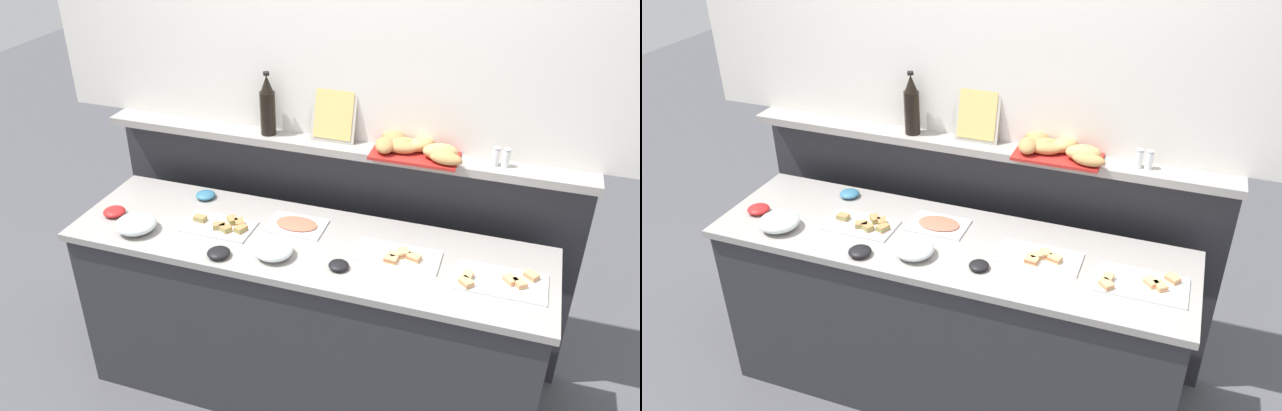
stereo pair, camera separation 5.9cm
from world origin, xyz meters
TOP-DOWN VIEW (x-y plane):
  - ground_plane at (0.00, 0.60)m, footprint 12.00×12.00m
  - buffet_counter at (0.00, 0.00)m, footprint 2.21×0.63m
  - back_ledge_unit at (0.00, 0.49)m, footprint 2.43×0.22m
  - sandwich_platter_rear at (-0.41, -0.02)m, footprint 0.33×0.19m
  - sandwich_platter_side at (0.43, 0.01)m, footprint 0.36×0.18m
  - sandwich_platter_front at (0.86, -0.04)m, footprint 0.37×0.21m
  - cold_cuts_platter at (-0.08, 0.11)m, footprint 0.27×0.19m
  - glass_bowl_large at (-0.09, -0.15)m, footprint 0.17×0.17m
  - glass_bowl_medium at (-0.77, -0.17)m, footprint 0.19×0.19m
  - condiment_bowl_red at (0.20, -0.15)m, footprint 0.09×0.09m
  - condiment_bowl_teal at (-0.62, 0.21)m, footprint 0.10×0.10m
  - condiment_bowl_dark at (-0.96, -0.08)m, footprint 0.11×0.11m
  - condiment_bowl_cream at (-0.32, -0.23)m, footprint 0.10×0.10m
  - wine_bottle_dark at (-0.34, 0.41)m, footprint 0.08×0.08m
  - salt_shaker at (0.76, 0.41)m, footprint 0.03×0.03m
  - pepper_shaker at (0.80, 0.41)m, footprint 0.03×0.03m
  - bread_basket at (0.38, 0.40)m, footprint 0.44×0.28m
  - framed_picture at (-0.01, 0.45)m, footprint 0.22×0.08m

SIDE VIEW (x-z plane):
  - ground_plane at x=0.00m, z-range 0.00..0.00m
  - buffet_counter at x=0.00m, z-range 0.00..0.93m
  - back_ledge_unit at x=0.00m, z-range 0.03..1.27m
  - cold_cuts_platter at x=-0.08m, z-range 0.93..0.95m
  - sandwich_platter_side at x=0.43m, z-range 0.92..0.96m
  - sandwich_platter_front at x=0.86m, z-range 0.92..0.96m
  - sandwich_platter_rear at x=-0.41m, z-range 0.92..0.96m
  - condiment_bowl_red at x=0.20m, z-range 0.93..0.96m
  - condiment_bowl_teal at x=-0.62m, z-range 0.93..0.96m
  - condiment_bowl_cream at x=-0.32m, z-range 0.93..0.96m
  - condiment_bowl_dark at x=-0.96m, z-range 0.93..0.96m
  - glass_bowl_large at x=-0.09m, z-range 0.92..0.99m
  - glass_bowl_medium at x=-0.77m, z-range 0.92..1.00m
  - bread_basket at x=0.38m, z-range 1.24..1.32m
  - salt_shaker at x=0.76m, z-range 1.24..1.33m
  - pepper_shaker at x=0.80m, z-range 1.24..1.33m
  - framed_picture at x=-0.01m, z-range 1.24..1.50m
  - wine_bottle_dark at x=-0.34m, z-range 1.22..1.54m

